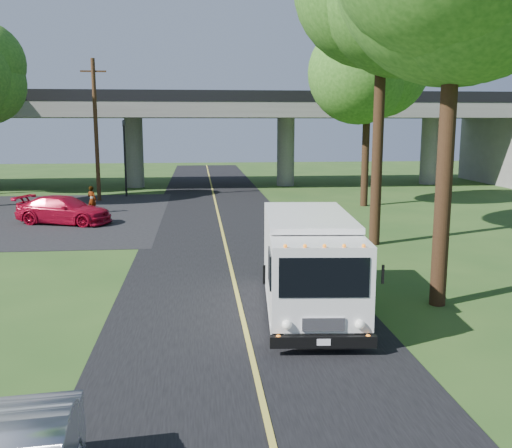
{
  "coord_description": "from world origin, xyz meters",
  "views": [
    {
      "loc": [
        -1.1,
        -13.68,
        4.99
      ],
      "look_at": [
        0.86,
        5.36,
        1.6
      ],
      "focal_mm": 40.0,
      "sensor_mm": 36.0,
      "label": 1
    }
  ],
  "objects": [
    {
      "name": "pedestrian",
      "position": [
        -7.01,
        18.73,
        0.77
      ],
      "size": [
        0.67,
        0.61,
        1.54
      ],
      "primitive_type": "imported",
      "rotation": [
        0.0,
        0.0,
        2.6
      ],
      "color": "gray",
      "rests_on": "ground"
    },
    {
      "name": "ground",
      "position": [
        0.0,
        0.0,
        0.0
      ],
      "size": [
        120.0,
        120.0,
        0.0
      ],
      "primitive_type": "plane",
      "color": "#26491A",
      "rests_on": "ground"
    },
    {
      "name": "red_sedan",
      "position": [
        -7.8,
        15.41,
        0.7
      ],
      "size": [
        5.2,
        3.4,
        1.4
      ],
      "primitive_type": "imported",
      "rotation": [
        0.0,
        0.0,
        1.25
      ],
      "color": "#A70A24",
      "rests_on": "ground"
    },
    {
      "name": "parking_lot",
      "position": [
        -11.0,
        18.0,
        0.01
      ],
      "size": [
        16.0,
        18.0,
        0.01
      ],
      "primitive_type": "cube",
      "color": "black",
      "rests_on": "ground"
    },
    {
      "name": "lane_line",
      "position": [
        0.0,
        10.0,
        0.03
      ],
      "size": [
        0.12,
        90.0,
        0.01
      ],
      "primitive_type": "cube",
      "color": "gold",
      "rests_on": "road"
    },
    {
      "name": "road",
      "position": [
        0.0,
        10.0,
        0.01
      ],
      "size": [
        7.0,
        90.0,
        0.02
      ],
      "primitive_type": "cube",
      "color": "black",
      "rests_on": "ground"
    },
    {
      "name": "step_van",
      "position": [
        1.8,
        0.75,
        1.41
      ],
      "size": [
        2.8,
        6.33,
        2.59
      ],
      "rotation": [
        0.0,
        0.0,
        -0.09
      ],
      "color": "white",
      "rests_on": "ground"
    },
    {
      "name": "traffic_signal",
      "position": [
        -6.0,
        26.0,
        3.2
      ],
      "size": [
        0.18,
        0.22,
        5.2
      ],
      "color": "black",
      "rests_on": "ground"
    },
    {
      "name": "overpass",
      "position": [
        0.0,
        32.0,
        4.56
      ],
      "size": [
        54.0,
        10.0,
        7.3
      ],
      "color": "slate",
      "rests_on": "ground"
    },
    {
      "name": "tree_right_far",
      "position": [
        9.21,
        19.84,
        8.3
      ],
      "size": [
        5.77,
        5.67,
        10.99
      ],
      "color": "#382314",
      "rests_on": "ground"
    },
    {
      "name": "tree_right_mid",
      "position": [
        6.41,
        8.84,
        9.61
      ],
      "size": [
        6.62,
        6.52,
        12.74
      ],
      "color": "#382314",
      "rests_on": "ground"
    },
    {
      "name": "utility_pole",
      "position": [
        -7.5,
        24.0,
        4.59
      ],
      "size": [
        1.6,
        0.26,
        9.0
      ],
      "color": "#472D19",
      "rests_on": "ground"
    }
  ]
}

